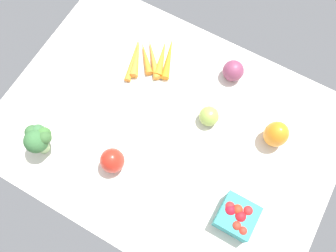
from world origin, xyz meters
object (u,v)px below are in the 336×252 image
(carrot_bunch, at_px, (151,58))
(berry_basket, at_px, (237,216))
(bell_pepper_red, at_px, (112,161))
(bell_pepper_orange, at_px, (276,134))
(broccoli_head, at_px, (38,138))
(red_onion_center, at_px, (233,71))
(heirloom_tomato_green, at_px, (209,116))

(carrot_bunch, relative_size, berry_basket, 2.21)
(bell_pepper_red, xyz_separation_m, bell_pepper_orange, (0.38, 0.31, 0.01))
(berry_basket, xyz_separation_m, broccoli_head, (-0.60, -0.09, 0.03))
(berry_basket, bearing_deg, red_onion_center, 116.80)
(carrot_bunch, bearing_deg, heirloom_tomato_green, -20.40)
(broccoli_head, relative_size, heirloom_tomato_green, 1.76)
(bell_pepper_red, bearing_deg, bell_pepper_orange, 38.60)
(carrot_bunch, bearing_deg, bell_pepper_orange, -7.39)
(berry_basket, distance_m, broccoli_head, 0.61)
(red_onion_center, distance_m, heirloom_tomato_green, 0.18)
(broccoli_head, bearing_deg, heirloom_tomato_green, 38.94)
(bell_pepper_red, bearing_deg, carrot_bunch, 103.29)
(bell_pepper_orange, relative_size, broccoli_head, 0.90)
(heirloom_tomato_green, bearing_deg, bell_pepper_red, -124.12)
(broccoli_head, bearing_deg, berry_basket, 8.45)
(berry_basket, bearing_deg, broccoli_head, -171.55)
(berry_basket, bearing_deg, bell_pepper_red, -174.74)
(carrot_bunch, height_order, bell_pepper_orange, bell_pepper_orange)
(bell_pepper_red, height_order, bell_pepper_orange, bell_pepper_orange)
(bell_pepper_orange, distance_m, broccoli_head, 0.70)
(bell_pepper_orange, bearing_deg, red_onion_center, 145.90)
(carrot_bunch, bearing_deg, broccoli_head, -107.13)
(bell_pepper_orange, distance_m, berry_basket, 0.27)
(bell_pepper_orange, relative_size, red_onion_center, 1.43)
(carrot_bunch, bearing_deg, berry_basket, -35.11)
(bell_pepper_orange, xyz_separation_m, red_onion_center, (-0.21, 0.14, -0.02))
(heirloom_tomato_green, bearing_deg, bell_pepper_orange, 10.82)
(red_onion_center, xyz_separation_m, broccoli_head, (-0.39, -0.50, 0.04))
(broccoli_head, bearing_deg, bell_pepper_orange, 30.96)
(bell_pepper_red, xyz_separation_m, red_onion_center, (0.18, 0.44, -0.01))
(broccoli_head, height_order, heirloom_tomato_green, broccoli_head)
(bell_pepper_red, relative_size, red_onion_center, 1.25)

